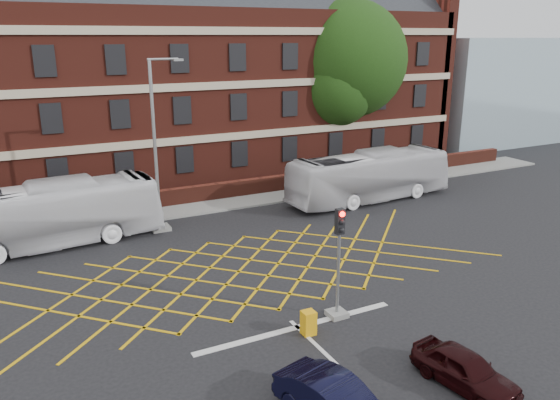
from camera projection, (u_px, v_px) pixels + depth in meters
name	position (u px, v px, depth m)	size (l,w,h in m)	color
ground	(257.00, 289.00, 22.87)	(120.00, 120.00, 0.00)	black
victorian_building	(132.00, 70.00, 39.46)	(51.00, 12.17, 20.40)	#581F16
boundary_wall	(169.00, 198.00, 33.79)	(56.00, 0.50, 1.10)	#511F15
far_pavement	(175.00, 210.00, 33.08)	(60.00, 3.00, 0.12)	slate
glass_block	(479.00, 90.00, 54.11)	(14.00, 10.00, 10.00)	#99B2BF
box_junction_hatching	(239.00, 272.00, 24.57)	(11.50, 0.12, 0.02)	#CC990C
stop_line	(297.00, 327.00, 19.88)	(8.00, 0.30, 0.02)	silver
bus_left	(40.00, 216.00, 26.95)	(2.75, 11.74, 3.27)	white
bus_right	(370.00, 176.00, 34.83)	(2.65, 11.34, 3.16)	silver
car_maroon	(465.00, 369.00, 16.39)	(1.37, 3.41, 1.16)	black
deciduous_tree	(348.00, 68.00, 42.71)	(9.17, 9.17, 12.99)	black
traffic_light_near	(338.00, 274.00, 20.17)	(0.70, 0.70, 4.27)	slate
street_lamp	(158.00, 174.00, 29.01)	(2.25, 1.00, 9.12)	slate
utility_cabinet	(308.00, 323.00, 19.33)	(0.47, 0.43, 0.89)	#E59F0D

